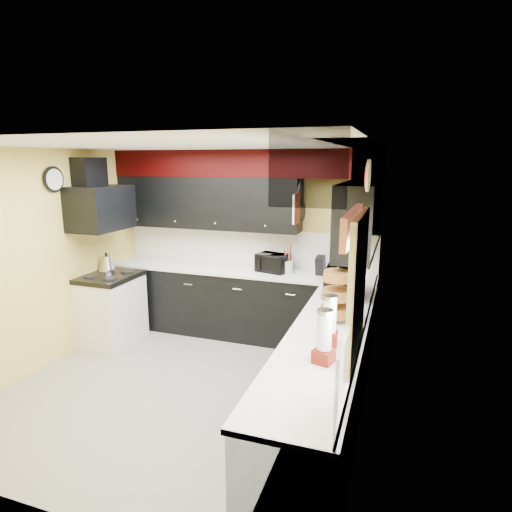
{
  "coord_description": "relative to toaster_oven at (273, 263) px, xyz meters",
  "views": [
    {
      "loc": [
        2.03,
        -3.69,
        2.36
      ],
      "look_at": [
        0.51,
        0.75,
        1.31
      ],
      "focal_mm": 30.0,
      "sensor_mm": 36.0,
      "label": 1
    }
  ],
  "objects": [
    {
      "name": "ground",
      "position": [
        -0.48,
        -1.52,
        -1.06
      ],
      "size": [
        3.6,
        3.6,
        0.0
      ],
      "primitive_type": "plane",
      "color": "gray",
      "rests_on": "ground"
    },
    {
      "name": "wall_back",
      "position": [
        -0.48,
        0.28,
        0.19
      ],
      "size": [
        3.6,
        0.06,
        2.5
      ],
      "primitive_type": "cube",
      "color": "#E0C666",
      "rests_on": "ground"
    },
    {
      "name": "wall_right",
      "position": [
        1.32,
        -1.52,
        0.19
      ],
      "size": [
        0.06,
        3.6,
        2.5
      ],
      "primitive_type": "cube",
      "color": "#E0C666",
      "rests_on": "ground"
    },
    {
      "name": "wall_left",
      "position": [
        -2.28,
        -1.52,
        0.19
      ],
      "size": [
        0.06,
        3.6,
        2.5
      ],
      "primitive_type": "cube",
      "color": "#E0C666",
      "rests_on": "ground"
    },
    {
      "name": "ceiling",
      "position": [
        -0.48,
        -1.52,
        1.44
      ],
      "size": [
        3.6,
        3.6,
        0.06
      ],
      "primitive_type": "cube",
      "color": "white",
      "rests_on": "wall_back"
    },
    {
      "name": "cab_back",
      "position": [
        -0.48,
        -0.02,
        -0.61
      ],
      "size": [
        3.6,
        0.6,
        0.9
      ],
      "primitive_type": "cube",
      "color": "black",
      "rests_on": "ground"
    },
    {
      "name": "cab_right",
      "position": [
        1.02,
        -1.82,
        -0.61
      ],
      "size": [
        0.6,
        3.0,
        0.9
      ],
      "primitive_type": "cube",
      "color": "black",
      "rests_on": "ground"
    },
    {
      "name": "counter_back",
      "position": [
        -0.48,
        -0.02,
        -0.14
      ],
      "size": [
        3.62,
        0.64,
        0.04
      ],
      "primitive_type": "cube",
      "color": "white",
      "rests_on": "cab_back"
    },
    {
      "name": "counter_right",
      "position": [
        1.02,
        -1.82,
        -0.14
      ],
      "size": [
        0.64,
        3.02,
        0.04
      ],
      "primitive_type": "cube",
      "color": "white",
      "rests_on": "cab_right"
    },
    {
      "name": "splash_back",
      "position": [
        -0.48,
        0.27,
        0.13
      ],
      "size": [
        3.6,
        0.02,
        0.5
      ],
      "primitive_type": "cube",
      "color": "white",
      "rests_on": "counter_back"
    },
    {
      "name": "splash_right",
      "position": [
        1.31,
        -1.52,
        0.13
      ],
      "size": [
        0.02,
        3.6,
        0.5
      ],
      "primitive_type": "cube",
      "color": "white",
      "rests_on": "counter_right"
    },
    {
      "name": "upper_back",
      "position": [
        -0.98,
        0.11,
        0.74
      ],
      "size": [
        2.6,
        0.35,
        0.7
      ],
      "primitive_type": "cube",
      "color": "black",
      "rests_on": "wall_back"
    },
    {
      "name": "upper_right",
      "position": [
        1.15,
        -0.62,
        0.74
      ],
      "size": [
        0.35,
        1.8,
        0.7
      ],
      "primitive_type": "cube",
      "color": "black",
      "rests_on": "wall_right"
    },
    {
      "name": "soffit_back",
      "position": [
        -0.48,
        0.1,
        1.27
      ],
      "size": [
        3.6,
        0.36,
        0.35
      ],
      "primitive_type": "cube",
      "color": "black",
      "rests_on": "wall_back"
    },
    {
      "name": "soffit_right",
      "position": [
        1.14,
        -1.7,
        1.27
      ],
      "size": [
        0.36,
        3.24,
        0.35
      ],
      "primitive_type": "cube",
      "color": "black",
      "rests_on": "wall_right"
    },
    {
      "name": "stove",
      "position": [
        -1.98,
        -0.77,
        -0.63
      ],
      "size": [
        0.6,
        0.75,
        0.86
      ],
      "primitive_type": "cube",
      "color": "white",
      "rests_on": "ground"
    },
    {
      "name": "cooktop",
      "position": [
        -1.98,
        -0.77,
        -0.17
      ],
      "size": [
        0.62,
        0.77,
        0.06
      ],
      "primitive_type": "cube",
      "color": "black",
      "rests_on": "stove"
    },
    {
      "name": "hood",
      "position": [
        -2.03,
        -0.77,
        0.72
      ],
      "size": [
        0.5,
        0.78,
        0.55
      ],
      "primitive_type": "cube",
      "color": "black",
      "rests_on": "wall_left"
    },
    {
      "name": "hood_duct",
      "position": [
        -2.16,
        -0.77,
        1.14
      ],
      "size": [
        0.24,
        0.4,
        0.4
      ],
      "primitive_type": "cube",
      "color": "black",
      "rests_on": "wall_left"
    },
    {
      "name": "window",
      "position": [
        1.31,
        -2.42,
        0.49
      ],
      "size": [
        0.03,
        0.86,
        0.96
      ],
      "primitive_type": null,
      "color": "white",
      "rests_on": "wall_right"
    },
    {
      "name": "valance",
      "position": [
        1.25,
        -2.42,
        0.89
      ],
      "size": [
        0.04,
        0.88,
        0.2
      ],
      "primitive_type": "cube",
      "color": "red",
      "rests_on": "wall_right"
    },
    {
      "name": "pan_top",
      "position": [
        0.34,
        0.03,
        0.94
      ],
      "size": [
        0.03,
        0.22,
        0.4
      ],
      "primitive_type": null,
      "color": "black",
      "rests_on": "upper_back"
    },
    {
      "name": "pan_mid",
      "position": [
        0.34,
        -0.1,
        0.69
      ],
      "size": [
        0.03,
        0.28,
        0.46
      ],
      "primitive_type": null,
      "color": "black",
      "rests_on": "upper_back"
    },
    {
      "name": "pan_low",
      "position": [
        0.34,
        0.16,
        0.66
      ],
      "size": [
        0.03,
        0.24,
        0.42
      ],
      "primitive_type": null,
      "color": "black",
      "rests_on": "upper_back"
    },
    {
      "name": "cut_board",
      "position": [
        0.35,
        -0.22,
        0.74
      ],
      "size": [
        0.03,
        0.26,
        0.35
      ],
      "primitive_type": "cube",
      "color": "white",
      "rests_on": "upper_back"
    },
    {
      "name": "baskets",
      "position": [
        1.04,
        -1.47,
        0.12
      ],
      "size": [
        0.27,
        0.27,
        0.5
      ],
      "primitive_type": null,
      "color": "brown",
      "rests_on": "upper_right"
    },
    {
      "name": "clock",
      "position": [
        -2.25,
        -1.27,
        1.09
      ],
      "size": [
        0.03,
        0.3,
        0.3
      ],
      "primitive_type": null,
      "color": "black",
      "rests_on": "wall_left"
    },
    {
      "name": "deco_plate",
      "position": [
        1.29,
        -1.87,
        1.19
      ],
      "size": [
        0.03,
        0.24,
        0.24
      ],
      "primitive_type": null,
      "color": "white",
      "rests_on": "wall_right"
    },
    {
      "name": "toaster_oven",
      "position": [
        0.0,
        0.0,
        0.0
      ],
      "size": [
        0.47,
        0.43,
        0.23
      ],
      "primitive_type": "imported",
      "rotation": [
        0.0,
        0.0,
        -0.26
      ],
      "color": "black",
      "rests_on": "counter_back"
    },
    {
      "name": "microwave",
      "position": [
        1.0,
        -0.72,
        0.03
      ],
      "size": [
        0.39,
        0.56,
        0.3
      ],
      "primitive_type": "imported",
      "rotation": [
        0.0,
        0.0,
        1.63
      ],
      "color": "black",
      "rests_on": "counter_right"
    },
    {
      "name": "utensil_crock",
      "position": [
        0.2,
        -0.0,
        -0.04
      ],
      "size": [
        0.16,
        0.16,
        0.16
      ],
      "primitive_type": "cylinder",
      "rotation": [
        0.0,
        0.0,
        0.09
      ],
      "color": "white",
      "rests_on": "counter_back"
    },
    {
      "name": "knife_block",
      "position": [
        0.62,
        0.03,
        0.0
      ],
      "size": [
        0.11,
        0.15,
        0.24
      ],
      "primitive_type": "cube",
      "rotation": [
        0.0,
        0.0,
        -0.02
      ],
      "color": "black",
      "rests_on": "counter_back"
    },
    {
      "name": "kettle",
      "position": [
        -2.16,
        -0.57,
        -0.04
      ],
      "size": [
        0.22,
        0.22,
        0.19
      ],
      "primitive_type": null,
      "rotation": [
        0.0,
        0.0,
        -0.04
      ],
      "color": "#A9AAAE",
      "rests_on": "cooktop"
    },
    {
      "name": "dispenser_a",
      "position": [
        1.08,
        -2.04,
        0.07
      ],
      "size": [
        0.15,
        0.15,
        0.37
      ],
      "primitive_type": null,
      "rotation": [
        0.0,
        0.0,
        0.09
      ],
      "color": "#681304",
      "rests_on": "counter_right"
    },
    {
      "name": "dispenser_b",
      "position": [
        1.09,
        -2.37,
        0.07
      ],
      "size": [
        0.17,
        0.17,
        0.37
      ],
      "primitive_type": null,
      "rotation": [
        0.0,
        0.0,
        -0.28
      ],
      "color": "maroon",
      "rests_on": "counter_right"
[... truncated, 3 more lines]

